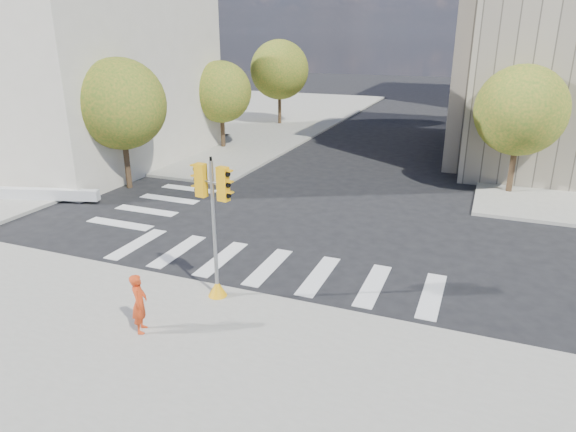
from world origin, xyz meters
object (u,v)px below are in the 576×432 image
(photographer, at_px, (139,303))
(planter_wall, at_px, (36,194))
(lamp_near, at_px, (531,91))
(lamp_far, at_px, (523,72))
(traffic_signal, at_px, (215,240))

(photographer, xyz_separation_m, planter_wall, (-11.51, 7.48, -0.56))
(lamp_near, relative_size, lamp_far, 1.00)
(lamp_near, height_order, traffic_signal, lamp_near)
(photographer, relative_size, planter_wall, 0.27)
(traffic_signal, bearing_deg, lamp_far, 83.60)
(lamp_near, bearing_deg, planter_wall, -147.19)
(lamp_near, xyz_separation_m, photographer, (-9.49, -21.02, -3.62))
(planter_wall, bearing_deg, lamp_far, 36.07)
(photographer, bearing_deg, planter_wall, 31.74)
(photographer, bearing_deg, lamp_near, -49.54)
(traffic_signal, distance_m, planter_wall, 13.50)
(lamp_far, bearing_deg, traffic_signal, -104.74)
(lamp_near, height_order, planter_wall, lamp_near)
(lamp_far, bearing_deg, lamp_near, -90.00)
(photographer, bearing_deg, traffic_signal, -45.95)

